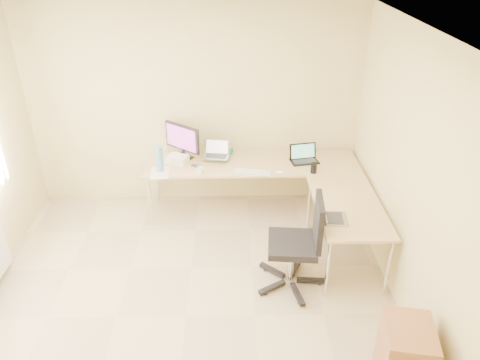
{
  "coord_description": "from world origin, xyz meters",
  "views": [
    {
      "loc": [
        0.46,
        -3.21,
        3.31
      ],
      "look_at": [
        0.55,
        1.1,
        0.9
      ],
      "focal_mm": 33.93,
      "sensor_mm": 36.0,
      "label": 1
    }
  ],
  "objects_px": {
    "desk_return": "(344,232)",
    "laptop_return": "(334,210)",
    "mug": "(200,171)",
    "laptop_center": "(216,150)",
    "keyboard": "(252,172)",
    "water_bottle": "(159,159)",
    "cabinet": "(404,358)",
    "laptop_black": "(305,154)",
    "desk_main": "(252,188)",
    "monitor": "(183,142)",
    "desk_fan": "(185,147)",
    "office_chair": "(292,245)"
  },
  "relations": [
    {
      "from": "desk_return",
      "to": "keyboard",
      "type": "xyz_separation_m",
      "value": [
        -0.99,
        0.73,
        0.38
      ]
    },
    {
      "from": "laptop_center",
      "to": "office_chair",
      "type": "height_order",
      "value": "office_chair"
    },
    {
      "from": "desk_main",
      "to": "desk_return",
      "type": "xyz_separation_m",
      "value": [
        0.98,
        -1.0,
        0.0
      ]
    },
    {
      "from": "laptop_center",
      "to": "laptop_return",
      "type": "distance_m",
      "value": 1.81
    },
    {
      "from": "cabinet",
      "to": "water_bottle",
      "type": "bearing_deg",
      "value": 142.22
    },
    {
      "from": "monitor",
      "to": "laptop_return",
      "type": "bearing_deg",
      "value": -3.38
    },
    {
      "from": "mug",
      "to": "water_bottle",
      "type": "height_order",
      "value": "water_bottle"
    },
    {
      "from": "laptop_black",
      "to": "cabinet",
      "type": "height_order",
      "value": "laptop_black"
    },
    {
      "from": "desk_main",
      "to": "cabinet",
      "type": "distance_m",
      "value": 2.88
    },
    {
      "from": "monitor",
      "to": "desk_fan",
      "type": "xyz_separation_m",
      "value": [
        0.02,
        0.05,
        -0.09
      ]
    },
    {
      "from": "desk_main",
      "to": "desk_fan",
      "type": "bearing_deg",
      "value": 166.82
    },
    {
      "from": "desk_fan",
      "to": "office_chair",
      "type": "xyz_separation_m",
      "value": [
        1.19,
        -1.59,
        -0.37
      ]
    },
    {
      "from": "desk_return",
      "to": "laptop_center",
      "type": "relative_size",
      "value": 4.15
    },
    {
      "from": "laptop_center",
      "to": "keyboard",
      "type": "relative_size",
      "value": 0.72
    },
    {
      "from": "laptop_black",
      "to": "keyboard",
      "type": "relative_size",
      "value": 0.78
    },
    {
      "from": "laptop_black",
      "to": "water_bottle",
      "type": "height_order",
      "value": "water_bottle"
    },
    {
      "from": "desk_fan",
      "to": "laptop_return",
      "type": "bearing_deg",
      "value": -22.93
    },
    {
      "from": "laptop_center",
      "to": "laptop_return",
      "type": "xyz_separation_m",
      "value": [
        1.21,
        -1.34,
        -0.04
      ]
    },
    {
      "from": "desk_fan",
      "to": "keyboard",
      "type": "bearing_deg",
      "value": -9.76
    },
    {
      "from": "water_bottle",
      "to": "cabinet",
      "type": "relative_size",
      "value": 0.51
    },
    {
      "from": "laptop_black",
      "to": "desk_fan",
      "type": "bearing_deg",
      "value": 162.08
    },
    {
      "from": "laptop_center",
      "to": "laptop_black",
      "type": "relative_size",
      "value": 0.92
    },
    {
      "from": "mug",
      "to": "water_bottle",
      "type": "distance_m",
      "value": 0.51
    },
    {
      "from": "laptop_black",
      "to": "water_bottle",
      "type": "distance_m",
      "value": 1.79
    },
    {
      "from": "laptop_black",
      "to": "laptop_return",
      "type": "relative_size",
      "value": 1.03
    },
    {
      "from": "water_bottle",
      "to": "laptop_return",
      "type": "relative_size",
      "value": 0.96
    },
    {
      "from": "desk_return",
      "to": "desk_fan",
      "type": "xyz_separation_m",
      "value": [
        -1.83,
        1.2,
        0.5
      ]
    },
    {
      "from": "laptop_return",
      "to": "desk_return",
      "type": "bearing_deg",
      "value": -34.29
    },
    {
      "from": "monitor",
      "to": "office_chair",
      "type": "relative_size",
      "value": 0.51
    },
    {
      "from": "laptop_center",
      "to": "mug",
      "type": "distance_m",
      "value": 0.42
    },
    {
      "from": "mug",
      "to": "water_bottle",
      "type": "xyz_separation_m",
      "value": [
        -0.49,
        0.1,
        0.12
      ]
    },
    {
      "from": "desk_main",
      "to": "monitor",
      "type": "bearing_deg",
      "value": 170.31
    },
    {
      "from": "desk_return",
      "to": "mug",
      "type": "distance_m",
      "value": 1.81
    },
    {
      "from": "office_chair",
      "to": "cabinet",
      "type": "relative_size",
      "value": 1.68
    },
    {
      "from": "desk_main",
      "to": "cabinet",
      "type": "relative_size",
      "value": 4.23
    },
    {
      "from": "desk_return",
      "to": "laptop_return",
      "type": "relative_size",
      "value": 3.9
    },
    {
      "from": "desk_fan",
      "to": "desk_main",
      "type": "bearing_deg",
      "value": 6.57
    },
    {
      "from": "laptop_black",
      "to": "laptop_return",
      "type": "distance_m",
      "value": 1.29
    },
    {
      "from": "laptop_center",
      "to": "keyboard",
      "type": "xyz_separation_m",
      "value": [
        0.44,
        -0.34,
        -0.14
      ]
    },
    {
      "from": "desk_return",
      "to": "keyboard",
      "type": "height_order",
      "value": "keyboard"
    },
    {
      "from": "desk_main",
      "to": "desk_fan",
      "type": "relative_size",
      "value": 9.69
    },
    {
      "from": "desk_main",
      "to": "monitor",
      "type": "xyz_separation_m",
      "value": [
        -0.88,
        0.15,
        0.59
      ]
    },
    {
      "from": "keyboard",
      "to": "desk_fan",
      "type": "relative_size",
      "value": 1.6
    },
    {
      "from": "laptop_center",
      "to": "keyboard",
      "type": "distance_m",
      "value": 0.57
    },
    {
      "from": "office_chair",
      "to": "cabinet",
      "type": "height_order",
      "value": "office_chair"
    },
    {
      "from": "desk_main",
      "to": "monitor",
      "type": "distance_m",
      "value": 1.07
    },
    {
      "from": "desk_return",
      "to": "office_chair",
      "type": "height_order",
      "value": "office_chair"
    },
    {
      "from": "laptop_center",
      "to": "water_bottle",
      "type": "height_order",
      "value": "water_bottle"
    },
    {
      "from": "keyboard",
      "to": "cabinet",
      "type": "bearing_deg",
      "value": -54.54
    },
    {
      "from": "monitor",
      "to": "water_bottle",
      "type": "relative_size",
      "value": 1.66
    }
  ]
}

